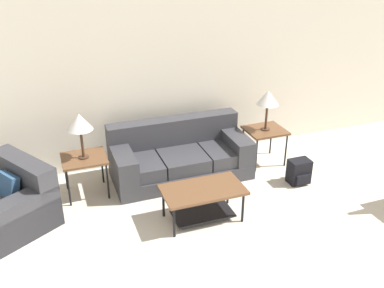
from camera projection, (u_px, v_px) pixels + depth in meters
wall_back at (167, 80)px, 6.54m from camera, size 9.13×0.06×2.60m
couch at (180, 158)px, 6.40m from camera, size 2.03×0.94×0.82m
armchair at (6, 205)px, 5.27m from camera, size 1.40×1.43×0.80m
coffee_table at (203, 197)px, 5.35m from camera, size 1.02×0.57×0.45m
side_table_left at (84, 161)px, 5.82m from camera, size 0.60×0.55×0.57m
side_table_right at (265, 132)px, 6.68m from camera, size 0.60×0.55×0.57m
table_lamp_left at (80, 123)px, 5.58m from camera, size 0.34×0.34×0.63m
table_lamp_right at (268, 98)px, 6.44m from camera, size 0.34×0.34×0.63m
backpack at (299, 172)px, 6.24m from camera, size 0.31×0.29×0.36m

